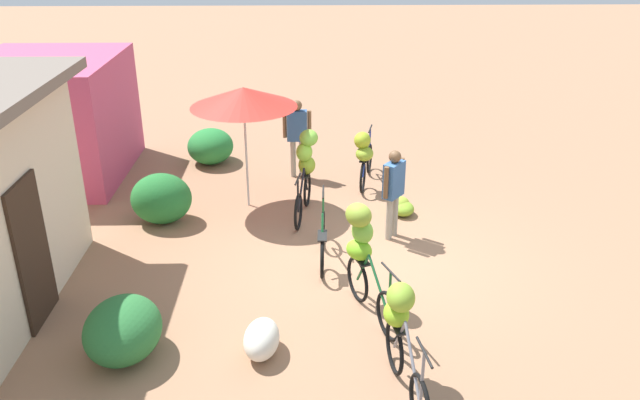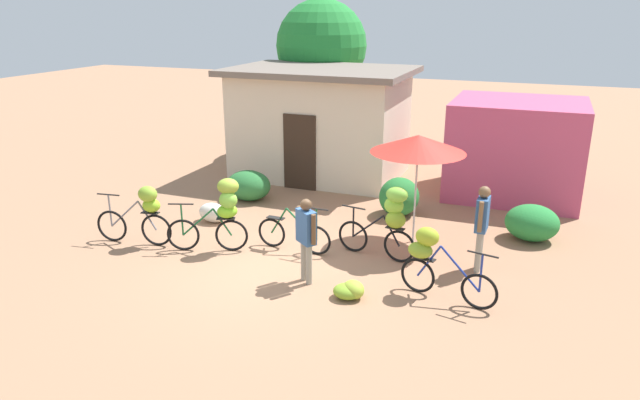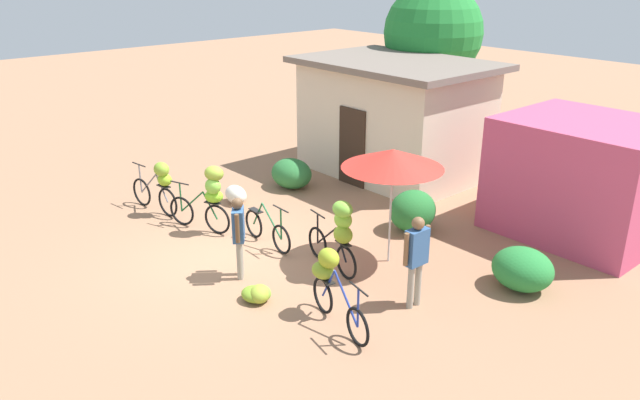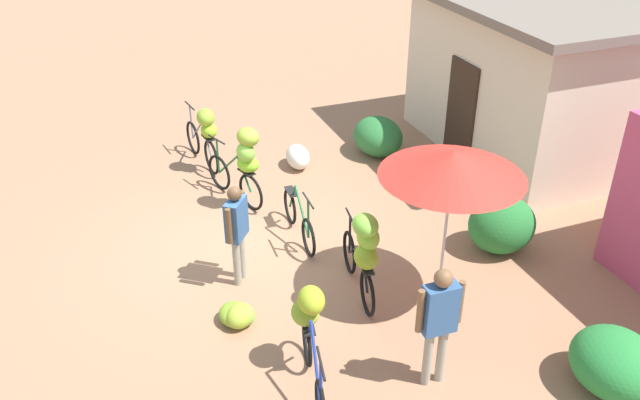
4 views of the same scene
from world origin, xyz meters
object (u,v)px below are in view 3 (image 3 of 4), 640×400
at_px(bicycle_leftmost, 159,183).
at_px(bicycle_near_pile, 209,193).
at_px(shop_pink, 583,178).
at_px(person_vendor, 416,253).
at_px(banana_pile_on_ground, 258,294).
at_px(market_umbrella, 393,159).
at_px(bicycle_by_shop, 340,230).
at_px(building_low, 394,117).
at_px(bicycle_rightmost, 331,280).
at_px(produce_sack, 236,195).
at_px(person_bystander, 239,230).
at_px(bicycle_center_loaded, 267,230).
at_px(tree_behind_building, 433,34).

xyz_separation_m(bicycle_leftmost, bicycle_near_pile, (1.66, 0.30, 0.15)).
bearing_deg(shop_pink, bicycle_near_pile, -130.69).
xyz_separation_m(shop_pink, person_vendor, (-0.25, -4.98, -0.22)).
xyz_separation_m(banana_pile_on_ground, person_vendor, (1.85, 1.88, 0.85)).
height_order(shop_pink, market_umbrella, shop_pink).
distance_m(market_umbrella, bicycle_by_shop, 1.62).
bearing_deg(building_low, bicycle_rightmost, -54.75).
bearing_deg(market_umbrella, bicycle_by_shop, -102.83).
relative_size(market_umbrella, bicycle_by_shop, 1.40).
xyz_separation_m(building_low, produce_sack, (-0.86, -4.53, -1.32)).
bearing_deg(person_bystander, shop_pink, 65.35).
relative_size(bicycle_leftmost, bicycle_rightmost, 1.01).
relative_size(shop_pink, bicycle_by_shop, 1.98).
bearing_deg(bicycle_leftmost, bicycle_near_pile, 10.13).
bearing_deg(person_bystander, bicycle_center_loaded, 122.82).
height_order(bicycle_by_shop, bicycle_rightmost, bicycle_by_shop).
distance_m(shop_pink, person_bystander, 7.26).
distance_m(banana_pile_on_ground, produce_sack, 4.64).
relative_size(bicycle_near_pile, bicycle_by_shop, 0.96).
height_order(bicycle_rightmost, produce_sack, bicycle_rightmost).
bearing_deg(person_bystander, market_umbrella, 61.74).
xyz_separation_m(market_umbrella, banana_pile_on_ground, (-0.43, -2.79, -1.94)).
bearing_deg(person_bystander, person_vendor, 30.10).
relative_size(banana_pile_on_ground, person_vendor, 0.39).
distance_m(market_umbrella, bicycle_near_pile, 4.07).
xyz_separation_m(tree_behind_building, bicycle_center_loaded, (2.53, -8.04, -3.07)).
bearing_deg(market_umbrella, shop_pink, 67.69).
bearing_deg(banana_pile_on_ground, building_low, 115.09).
xyz_separation_m(tree_behind_building, bicycle_leftmost, (-0.43, -8.86, -2.67)).
bearing_deg(person_bystander, bicycle_rightmost, 7.63).
distance_m(tree_behind_building, person_bystander, 10.10).
xyz_separation_m(bicycle_near_pile, produce_sack, (-1.05, 1.34, -0.67)).
relative_size(bicycle_leftmost, produce_sack, 2.39).
distance_m(bicycle_center_loaded, produce_sack, 2.50).
relative_size(tree_behind_building, bicycle_rightmost, 2.94).
distance_m(market_umbrella, produce_sack, 4.87).
xyz_separation_m(bicycle_near_pile, bicycle_by_shop, (3.18, 0.77, 0.00)).
relative_size(shop_pink, market_umbrella, 1.42).
bearing_deg(market_umbrella, building_low, 132.05).
height_order(banana_pile_on_ground, person_vendor, person_vendor).
xyz_separation_m(tree_behind_building, banana_pile_on_ground, (4.21, -9.50, -3.27)).
relative_size(tree_behind_building, person_bystander, 3.16).
height_order(produce_sack, person_bystander, person_bystander).
bearing_deg(bicycle_center_loaded, person_bystander, -57.18).
distance_m(shop_pink, person_vendor, 5.00).
height_order(market_umbrella, banana_pile_on_ground, market_umbrella).
bearing_deg(person_vendor, person_bystander, -149.90).
bearing_deg(tree_behind_building, bicycle_by_shop, -60.52).
distance_m(bicycle_center_loaded, person_vendor, 3.62).
height_order(shop_pink, bicycle_near_pile, shop_pink).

